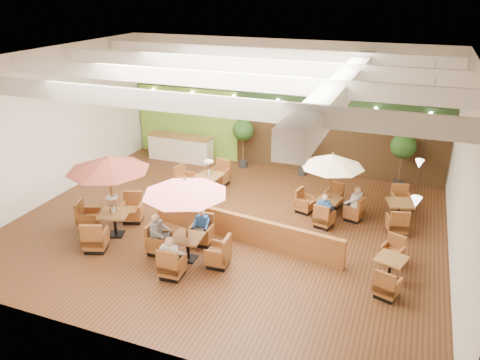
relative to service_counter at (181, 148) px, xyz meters
The scene contains 17 objects.
room 6.78m from the service_counter, 39.88° to the right, with size 14.04×14.00×5.52m.
service_counter is the anchor object (origin of this frame).
booth_divider 7.95m from the service_counter, 48.19° to the right, with size 6.60×0.18×0.91m, color brown.
table_0 7.27m from the service_counter, 79.99° to the right, with size 2.72×2.87×2.77m.
table_1 8.65m from the service_counter, 60.89° to the right, with size 2.61×2.61×2.64m.
table_2 8.21m from the service_counter, 23.08° to the right, with size 2.40×2.40×2.36m.
table_3 3.97m from the service_counter, 49.83° to the right, with size 1.91×2.79×1.58m.
table_4 11.71m from the service_counter, 33.14° to the right, with size 0.95×2.40×0.85m.
table_5 10.18m from the service_counter, 15.69° to the right, with size 1.03×2.61×0.93m.
topiary_0 3.17m from the service_counter, ahead, with size 0.93×0.93×2.16m.
topiary_1 5.79m from the service_counter, ahead, with size 0.89×0.89×2.07m.
topiary_2 9.67m from the service_counter, ahead, with size 0.97×0.97×2.26m.
diner_0 9.43m from the service_counter, 63.75° to the right, with size 0.42×0.35×0.83m.
diner_1 7.74m from the service_counter, 57.40° to the right, with size 0.36×0.30×0.71m.
diner_2 8.14m from the service_counter, 66.84° to the right, with size 0.37×0.44×0.84m.
diner_3 8.52m from the service_counter, 28.41° to the right, with size 0.38×0.32×0.73m.
diner_4 8.94m from the service_counter, 20.92° to the right, with size 0.40×0.44×0.81m.
Camera 1 is at (5.47, -12.92, 7.55)m, focal length 35.00 mm.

